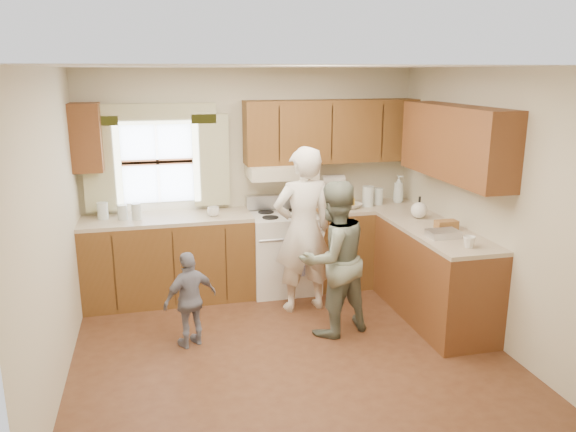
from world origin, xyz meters
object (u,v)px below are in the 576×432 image
object	(u,v)px
stove	(284,251)
woman_right	(333,259)
woman_left	(303,230)
child	(190,299)

from	to	relation	value
stove	woman_right	size ratio (longest dim) A/B	0.72
woman_left	child	world-z (taller)	woman_left
stove	woman_right	distance (m)	1.24
woman_right	woman_left	bearing A→B (deg)	-95.51
child	woman_left	bearing A→B (deg)	179.28
stove	child	world-z (taller)	stove
stove	woman_left	world-z (taller)	woman_left
woman_left	child	distance (m)	1.40
woman_left	child	xyz separation A→B (m)	(-1.21, -0.56, -0.42)
woman_left	child	size ratio (longest dim) A/B	1.93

